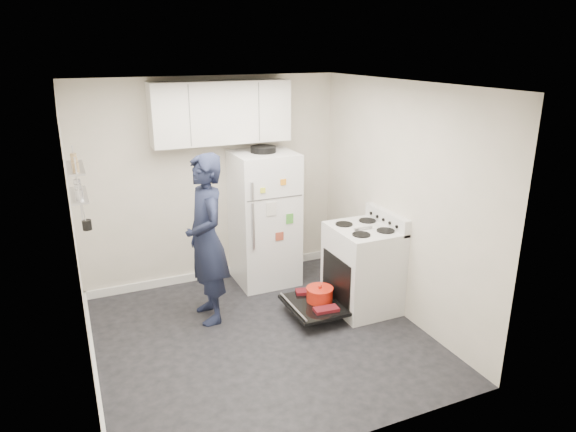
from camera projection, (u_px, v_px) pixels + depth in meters
name	position (u px, v px, depth m)	size (l,w,h in m)	color
room	(255.00, 225.00, 4.85)	(3.21, 3.21, 2.51)	black
electric_range	(362.00, 269.00, 5.69)	(0.66, 0.76, 1.10)	silver
open_oven_door	(316.00, 300.00, 5.58)	(0.55, 0.71, 0.23)	black
refrigerator	(264.00, 218.00, 6.25)	(0.72, 0.74, 1.71)	white
upper_cabinets	(221.00, 112.00, 5.84)	(1.60, 0.33, 0.70)	silver
wall_shelf_rack	(77.00, 182.00, 4.54)	(0.14, 0.60, 0.61)	#B2B2B7
person	(206.00, 240.00, 5.33)	(0.66, 0.43, 1.81)	#181D35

